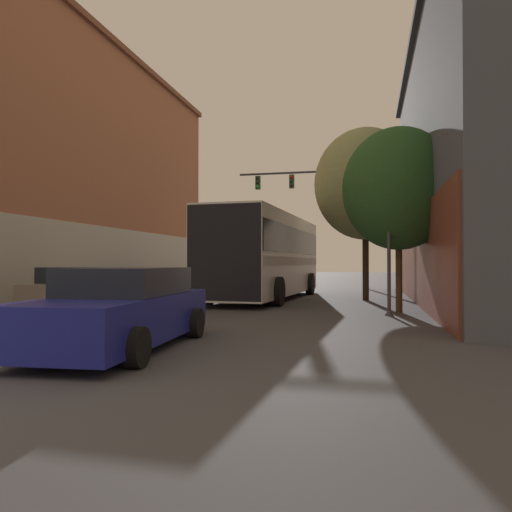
{
  "coord_description": "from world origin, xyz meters",
  "views": [
    {
      "loc": [
        5.83,
        -3.11,
        1.45
      ],
      "look_at": [
        1.73,
        14.84,
        1.72
      ],
      "focal_mm": 35.0,
      "sensor_mm": 36.0,
      "label": 1
    }
  ],
  "objects": [
    {
      "name": "bus",
      "position": [
        1.7,
        16.79,
        1.88
      ],
      "size": [
        3.2,
        10.51,
        3.36
      ],
      "rotation": [
        0.0,
        0.0,
        1.52
      ],
      "color": "silver",
      "rests_on": "ground_plane"
    },
    {
      "name": "street_tree_near",
      "position": [
        6.67,
        12.13,
        3.66
      ],
      "size": [
        3.3,
        2.97,
        5.48
      ],
      "color": "#4C3823",
      "rests_on": "ground_plane"
    },
    {
      "name": "parked_car_left_far",
      "position": [
        -3.94,
        27.62,
        0.68
      ],
      "size": [
        1.92,
        4.56,
        1.46
      ],
      "rotation": [
        0.0,
        0.0,
        1.56
      ],
      "color": "#285633",
      "rests_on": "ground_plane"
    },
    {
      "name": "street_lamp",
      "position": [
        6.35,
        11.22,
        2.36
      ],
      "size": [
        0.32,
        0.32,
        4.03
      ],
      "color": "#47474C",
      "rests_on": "ground_plane"
    },
    {
      "name": "lane_center_line",
      "position": [
        0.0,
        15.04,
        0.0
      ],
      "size": [
        0.14,
        42.07,
        0.01
      ],
      "color": "silver",
      "rests_on": "ground_plane"
    },
    {
      "name": "parked_car_left_near",
      "position": [
        -3.91,
        12.38,
        0.63
      ],
      "size": [
        2.4,
        4.51,
        1.32
      ],
      "rotation": [
        0.0,
        0.0,
        1.5
      ],
      "color": "slate",
      "rests_on": "ground_plane"
    },
    {
      "name": "parked_car_left_mid",
      "position": [
        -4.49,
        19.6,
        0.6
      ],
      "size": [
        2.21,
        3.87,
        1.26
      ],
      "rotation": [
        0.0,
        0.0,
        1.54
      ],
      "color": "navy",
      "rests_on": "ground_plane"
    },
    {
      "name": "building_left_brick",
      "position": [
        -11.31,
        19.11,
        6.42
      ],
      "size": [
        10.07,
        25.5,
        12.59
      ],
      "color": "#A86647",
      "rests_on": "ground_plane"
    },
    {
      "name": "hatchback_foreground",
      "position": [
        1.69,
        4.69,
        0.66
      ],
      "size": [
        2.23,
        4.75,
        1.37
      ],
      "rotation": [
        0.0,
        0.0,
        1.63
      ],
      "color": "navy",
      "rests_on": "ground_plane"
    },
    {
      "name": "traffic_signal_gantry",
      "position": [
        3.24,
        26.06,
        5.26
      ],
      "size": [
        7.56,
        0.36,
        7.12
      ],
      "color": "#333338",
      "rests_on": "ground_plane"
    },
    {
      "name": "street_tree_far",
      "position": [
        5.67,
        16.87,
        4.57
      ],
      "size": [
        4.0,
        3.6,
        6.78
      ],
      "color": "#3D2D1E",
      "rests_on": "ground_plane"
    }
  ]
}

